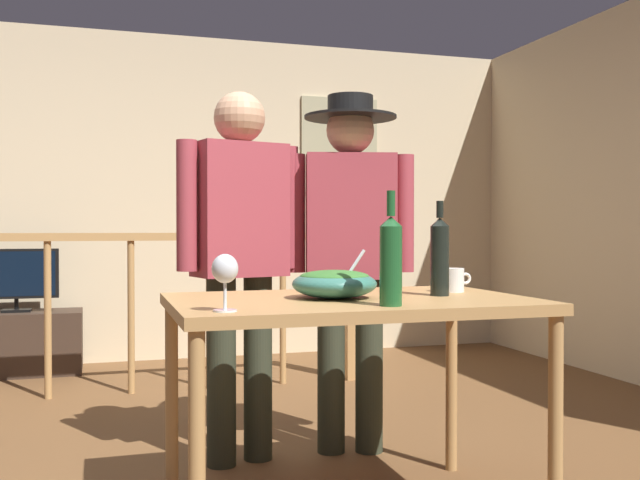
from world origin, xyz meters
The scene contains 13 objects.
back_wall centered at (0.00, 3.04, 1.31)m, with size 6.07×0.10×2.61m, color beige.
framed_picture centered at (1.50, 2.98, 1.77)m, with size 0.68×0.03×0.81m, color tan.
stair_railing centered at (-0.27, 1.83, 0.68)m, with size 4.09×0.10×1.08m.
tv_console centered at (-1.05, 2.69, 0.23)m, with size 0.90×0.40×0.45m, color #38281E.
flat_screen_tv centered at (-1.05, 2.66, 0.72)m, with size 0.58×0.12×0.46m.
serving_table centered at (0.39, -0.47, 0.72)m, with size 1.28×0.83×0.80m.
salad_bowl centered at (0.33, -0.47, 0.86)m, with size 0.31×0.31×0.18m.
wine_glass centered at (-0.12, -0.77, 0.93)m, with size 0.08×0.08×0.17m.
wine_bottle_dark centered at (0.73, -0.48, 0.95)m, with size 0.07×0.07×0.35m.
wine_bottle_green centered at (0.42, -0.76, 0.96)m, with size 0.07×0.07×0.37m.
mug_white centered at (0.86, -0.35, 0.85)m, with size 0.13×0.09×0.09m.
person_standing_left centered at (0.12, 0.28, 0.99)m, with size 0.57×0.31×1.67m.
person_standing_right centered at (0.65, 0.28, 1.01)m, with size 0.59×0.43×1.68m.
Camera 1 is at (-0.48, -2.93, 1.05)m, focal length 40.61 mm.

